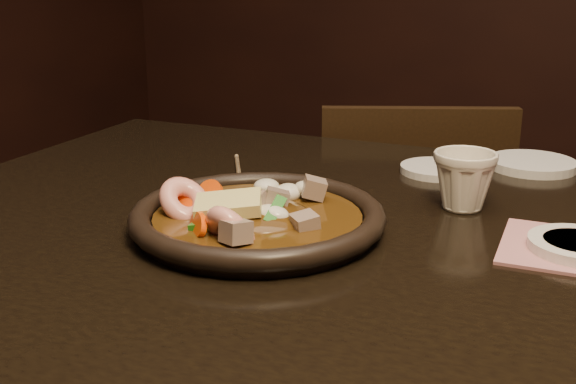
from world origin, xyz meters
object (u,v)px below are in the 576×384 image
at_px(chair, 404,268).
at_px(plate, 258,218).
at_px(tea_cup, 464,179).
at_px(table, 524,331).

height_order(chair, plate, chair).
height_order(plate, tea_cup, tea_cup).
xyz_separation_m(table, chair, (-0.29, 0.65, -0.24)).
bearing_deg(chair, table, 92.36).
xyz_separation_m(table, plate, (-0.30, -0.02, 0.09)).
distance_m(plate, tea_cup, 0.27).
relative_size(chair, plate, 2.68).
relative_size(table, tea_cup, 19.97).
bearing_deg(table, chair, 113.88).
bearing_deg(plate, chair, 88.46).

